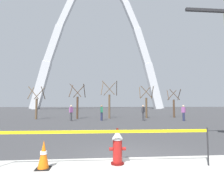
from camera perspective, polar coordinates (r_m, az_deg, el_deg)
name	(u,v)px	position (r m, az deg, el deg)	size (l,w,h in m)	color
ground_plane	(131,161)	(5.96, 5.87, -20.63)	(240.00, 240.00, 0.00)	#3D3D3F
fire_hydrant	(117,147)	(5.52, 1.64, -16.97)	(0.46, 0.48, 0.99)	#5E0F0D
caution_tape_barrier	(102,141)	(5.14, -2.99, -15.15)	(5.80, 0.12, 1.02)	#232326
traffic_cone_by_hydrant	(44,155)	(5.45, -19.93, -18.03)	(0.36, 0.36, 0.73)	black
monument_arch	(99,49)	(72.07, -4.05, 12.20)	(47.93, 2.87, 51.57)	silver
tree_far_left	(36,105)	(22.93, -21.81, -4.29)	(1.69, 1.70, 3.65)	brown
tree_left_mid	(77,103)	(22.23, -10.39, -4.13)	(1.85, 1.86, 4.00)	#473323
tree_center_left	(109,102)	(22.64, -0.83, -3.72)	(2.04, 2.05, 4.44)	brown
tree_center_right	(146,104)	(23.52, 10.29, -4.29)	(1.79, 1.80, 3.88)	brown
tree_right_mid	(174,105)	(25.40, 18.12, -4.46)	(1.66, 1.67, 3.57)	#473323
pedestrian_walking_left	(102,113)	(19.73, -3.16, -6.95)	(0.25, 0.37, 1.59)	#232847
pedestrian_standing_center	(143,113)	(19.77, 9.36, -6.89)	(0.39, 0.38, 1.59)	#38383D
pedestrian_walking_right	(71,113)	(19.84, -12.23, -6.84)	(0.39, 0.37, 1.59)	#38383D
pedestrian_near_trees	(184,113)	(20.51, 20.76, -6.58)	(0.36, 0.39, 1.59)	#232847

